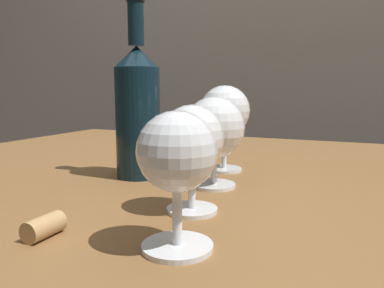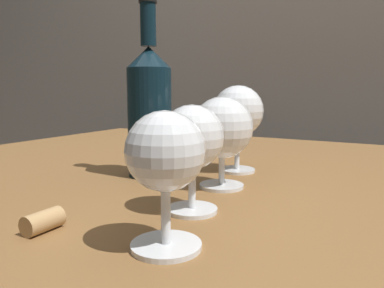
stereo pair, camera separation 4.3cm
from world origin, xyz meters
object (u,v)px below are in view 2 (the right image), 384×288
wine_glass_pinot (192,139)px  wine_glass_port (222,129)px  wine_glass_rose (238,113)px  wine_bottle (150,108)px  wine_glass_amber (165,156)px  cork (43,221)px

wine_glass_pinot → wine_glass_port: wine_glass_port is taller
wine_glass_rose → wine_bottle: bearing=-139.2°
wine_glass_amber → cork: size_ratio=3.06×
wine_glass_rose → cork: bearing=-100.5°
wine_glass_amber → cork: 0.16m
wine_glass_port → wine_bottle: size_ratio=0.46×
wine_glass_amber → wine_bottle: bearing=128.3°
wine_glass_pinot → wine_glass_amber: bearing=-73.9°
wine_glass_port → wine_glass_rose: size_ratio=0.89×
wine_glass_port → wine_bottle: 0.14m
cork → wine_glass_port: bearing=70.4°
wine_glass_amber → wine_glass_pinot: (-0.03, 0.10, 0.00)m
cork → wine_bottle: bearing=100.9°
wine_glass_port → cork: size_ratio=3.26×
wine_glass_port → cork: 0.28m
wine_bottle → cork: wine_bottle is taller
wine_glass_port → wine_bottle: (-0.14, 0.01, 0.03)m
wine_glass_amber → cork: (-0.13, -0.03, -0.08)m
wine_glass_port → cork: wine_glass_port is taller
wine_glass_amber → cork: bearing=-168.2°
wine_bottle → wine_glass_pinot: bearing=-40.3°
wine_glass_pinot → wine_bottle: bearing=139.7°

